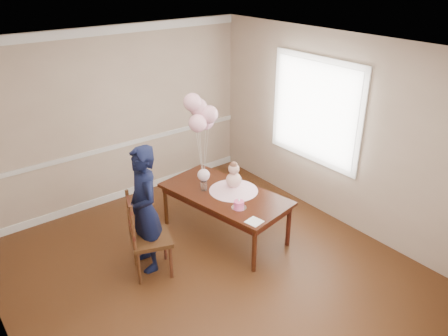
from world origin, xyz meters
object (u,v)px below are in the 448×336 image
dining_table_top (225,194)px  birthday_cake (239,204)px  dining_chair_seat (151,239)px  woman (144,210)px

dining_table_top → birthday_cake: size_ratio=13.33×
birthday_cake → dining_table_top: bearing=76.7°
birthday_cake → dining_chair_seat: size_ratio=0.28×
dining_chair_seat → dining_table_top: bearing=24.7°
dining_table_top → woman: (-1.19, 0.05, 0.17)m
dining_chair_seat → birthday_cake: bearing=3.6°
woman → dining_table_top: bearing=96.7°
dining_table_top → woman: bearing=167.1°
birthday_cake → woman: size_ratio=0.08×
dining_table_top → woman: woman is taller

